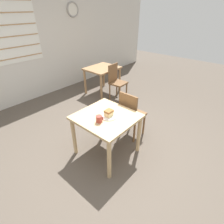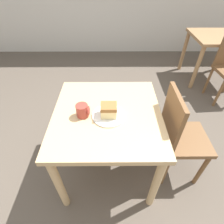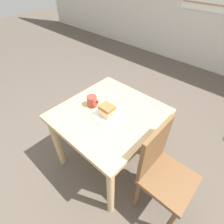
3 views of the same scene
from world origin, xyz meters
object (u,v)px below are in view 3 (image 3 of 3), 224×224
(dining_table_near, at_px, (109,122))
(chair_near_window, at_px, (162,172))
(cake_slice, at_px, (107,110))
(coffee_mug, at_px, (92,101))
(plate, at_px, (107,115))

(dining_table_near, relative_size, chair_near_window, 0.94)
(cake_slice, height_order, coffee_mug, cake_slice)
(dining_table_near, distance_m, chair_near_window, 0.60)
(chair_near_window, distance_m, cake_slice, 0.64)
(dining_table_near, distance_m, coffee_mug, 0.24)
(plate, xyz_separation_m, cake_slice, (0.00, -0.00, 0.05))
(chair_near_window, relative_size, coffee_mug, 9.26)
(chair_near_window, distance_m, coffee_mug, 0.82)
(coffee_mug, bearing_deg, plate, -2.29)
(chair_near_window, xyz_separation_m, plate, (-0.58, 0.01, 0.22))
(plate, distance_m, coffee_mug, 0.19)
(chair_near_window, height_order, plate, chair_near_window)
(chair_near_window, bearing_deg, cake_slice, 89.58)
(dining_table_near, height_order, coffee_mug, coffee_mug)
(coffee_mug, bearing_deg, cake_slice, -3.03)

